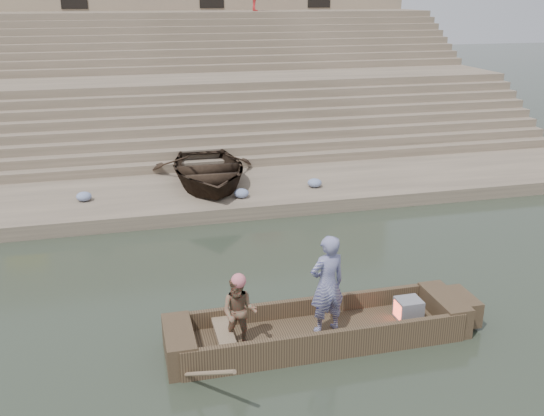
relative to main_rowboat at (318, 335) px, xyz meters
name	(u,v)px	position (x,y,z in m)	size (l,w,h in m)	color
ground	(151,351)	(-3.03, 0.41, -0.11)	(120.00, 120.00, 0.00)	#2D3729
lower_landing	(134,201)	(-3.03, 8.41, 0.09)	(32.00, 4.00, 0.40)	gray
mid_landing	(125,115)	(-3.03, 15.91, 1.29)	(32.00, 3.00, 2.80)	gray
upper_landing	(120,66)	(-3.03, 22.91, 2.49)	(32.00, 3.00, 5.20)	gray
ghat_steps	(124,98)	(-3.03, 17.60, 1.69)	(32.00, 11.00, 5.20)	gray
building_wall	(115,2)	(-3.03, 26.90, 5.49)	(32.00, 5.07, 11.20)	tan
main_rowboat	(318,335)	(0.00, 0.00, 0.00)	(5.00, 1.30, 0.22)	brown
rowboat_trim	(330,325)	(0.21, -0.01, 0.20)	(6.04, 2.63, 2.00)	brown
standing_man	(327,284)	(0.13, -0.03, 1.05)	(0.69, 0.45, 1.88)	navy
rowing_man	(239,312)	(-1.50, -0.14, 0.77)	(0.65, 0.50, 1.33)	#26744D
television	(408,309)	(1.78, 0.00, 0.31)	(0.46, 0.42, 0.40)	slate
beached_rowboat	(207,169)	(-0.73, 8.86, 0.78)	(3.36, 4.70, 0.97)	#2D2116
cloth_bundles	(216,191)	(-0.66, 7.74, 0.42)	(7.32, 1.26, 0.26)	#3F5999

